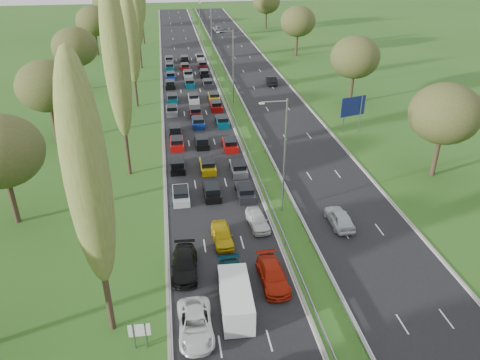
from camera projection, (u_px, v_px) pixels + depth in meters
ground at (232, 99)px, 80.82m from camera, size 260.00×260.00×0.00m
near_carriageway at (192, 97)px, 82.07m from camera, size 10.50×215.00×0.04m
far_carriageway at (267, 93)px, 83.93m from camera, size 10.50×215.00×0.04m
central_reservation at (230, 92)px, 82.75m from camera, size 2.36×215.00×0.32m
lamp_columns at (233, 68)px, 76.27m from camera, size 0.18×140.18×12.00m
poplar_row at (125, 44)px, 62.49m from camera, size 2.80×127.80×22.44m
woodland_left at (41, 94)px, 58.41m from camera, size 8.00×166.00×11.10m
woodland_right at (376, 71)px, 68.28m from camera, size 8.00×153.00×11.10m
traffic_queue_fill at (194, 103)px, 77.67m from camera, size 9.05×66.79×0.80m
near_car_2 at (195, 324)px, 33.35m from camera, size 2.46×5.33×1.48m
near_car_3 at (185, 264)px, 39.35m from camera, size 2.49×5.41×1.53m
near_car_7 at (233, 283)px, 37.18m from camera, size 2.36×5.57×1.61m
near_car_8 at (222, 235)px, 43.21m from camera, size 1.91×4.44×1.49m
near_car_11 at (273, 275)px, 38.11m from camera, size 2.23×5.22×1.50m
near_car_12 at (258, 220)px, 45.51m from camera, size 2.08×4.40×1.45m
far_car_0 at (340, 218)px, 45.72m from camera, size 1.95×4.72×1.60m
far_car_1 at (271, 80)px, 88.49m from camera, size 1.73×4.59×1.50m
far_car_2 at (218, 29)px, 136.11m from camera, size 3.01×5.75×1.55m
white_van_rear at (235, 297)px, 35.28m from camera, size 2.24×5.71×2.29m
info_sign at (140, 333)px, 31.84m from camera, size 1.50×0.16×2.10m
direction_sign at (353, 108)px, 66.10m from camera, size 3.89×1.14×5.20m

